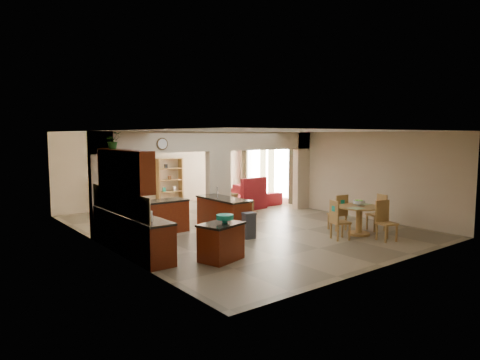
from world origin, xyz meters
TOP-DOWN VIEW (x-y plane):
  - floor at (0.00, 0.00)m, footprint 10.00×10.00m
  - ceiling at (0.00, 0.00)m, footprint 10.00×10.00m
  - wall_back at (0.00, 5.00)m, footprint 8.00×0.00m
  - wall_front at (0.00, -5.00)m, footprint 8.00×0.00m
  - wall_left at (-4.00, 0.00)m, footprint 0.00×10.00m
  - wall_right at (4.00, 0.00)m, footprint 0.00×10.00m
  - partition_left_pier at (-3.70, 1.00)m, footprint 0.60×0.25m
  - partition_center_pier at (0.00, 1.00)m, footprint 0.80×0.25m
  - partition_right_pier at (3.70, 1.00)m, footprint 0.60×0.25m
  - partition_header at (0.00, 1.00)m, footprint 8.00×0.25m
  - kitchen_counter at (-3.26, -0.25)m, footprint 2.52×3.29m
  - upper_cabinets at (-3.82, -0.80)m, footprint 0.35×2.40m
  - peninsula at (-0.60, -0.11)m, footprint 0.70×1.85m
  - wall_clock at (-2.00, 0.85)m, footprint 0.34×0.03m
  - rug at (1.20, 2.10)m, footprint 1.60×1.30m
  - fireplace at (-1.60, 4.83)m, footprint 1.60×0.35m
  - shelving_unit at (0.35, 4.82)m, footprint 1.00×0.32m
  - window_a at (3.97, 2.30)m, footprint 0.02×0.90m
  - window_b at (3.97, 4.00)m, footprint 0.02×0.90m
  - glazed_door at (3.97, 3.15)m, footprint 0.02×0.70m
  - drape_a_left at (3.93, 1.70)m, footprint 0.10×0.28m
  - drape_a_right at (3.93, 2.90)m, footprint 0.10×0.28m
  - drape_b_left at (3.93, 3.40)m, footprint 0.10×0.28m
  - drape_b_right at (3.93, 4.60)m, footprint 0.10×0.28m
  - ceiling_fan at (1.50, 3.00)m, footprint 1.00×1.00m
  - kitchen_island at (-2.42, -2.56)m, footprint 1.08×0.90m
  - teal_bowl at (-2.32, -2.58)m, footprint 0.38×0.38m
  - trash_can at (-0.71, -1.41)m, footprint 0.34×0.30m
  - dining_table at (1.91, -2.92)m, footprint 1.15×1.15m
  - fruit_bowl at (1.94, -2.87)m, footprint 0.31×0.31m
  - sofa at (3.30, 3.19)m, footprint 2.35×0.94m
  - chaise at (2.12, 2.20)m, footprint 1.25×1.05m
  - armchair at (0.91, 2.03)m, footprint 0.94×0.95m
  - ottoman at (1.55, 1.71)m, footprint 0.76×0.76m
  - plant at (-3.82, -0.18)m, footprint 0.38×0.34m
  - chair_north at (1.91, -2.24)m, footprint 0.49×0.49m
  - chair_east at (2.82, -2.90)m, footprint 0.53×0.53m
  - chair_south at (1.93, -3.69)m, footprint 0.52×0.52m
  - chair_west at (1.01, -2.92)m, footprint 0.54×0.54m

SIDE VIEW (x-z plane):
  - floor at x=0.00m, z-range 0.00..0.00m
  - rug at x=1.20m, z-range 0.00..0.01m
  - ottoman at x=1.55m, z-range 0.00..0.42m
  - chaise at x=2.12m, z-range 0.00..0.47m
  - trash_can at x=-0.71m, z-range 0.00..0.63m
  - sofa at x=3.30m, z-range 0.00..0.68m
  - armchair at x=0.91m, z-range 0.00..0.69m
  - kitchen_island at x=-2.42m, z-range 0.00..0.81m
  - peninsula at x=-0.60m, z-range 0.00..0.91m
  - kitchen_counter at x=-3.26m, z-range -0.27..1.20m
  - dining_table at x=1.91m, z-range 0.13..0.91m
  - chair_north at x=1.91m, z-range 0.04..1.07m
  - chair_east at x=2.82m, z-range 0.04..1.07m
  - chair_south at x=1.93m, z-range 0.04..1.07m
  - chair_west at x=1.01m, z-range 0.04..1.07m
  - fireplace at x=-1.60m, z-range 0.01..1.21m
  - fruit_bowl at x=1.94m, z-range 0.79..0.95m
  - shelving_unit at x=0.35m, z-range 0.00..1.80m
  - teal_bowl at x=-2.32m, z-range 0.81..0.99m
  - glazed_door at x=3.97m, z-range 0.00..2.10m
  - partition_center_pier at x=0.00m, z-range 0.00..2.20m
  - drape_a_left at x=3.93m, z-range 0.05..2.35m
  - drape_a_right at x=3.93m, z-range 0.05..2.35m
  - drape_b_left at x=3.93m, z-range 0.05..2.35m
  - drape_b_right at x=3.93m, z-range 0.05..2.35m
  - window_a at x=3.97m, z-range 0.25..2.15m
  - window_b at x=3.97m, z-range 0.25..2.15m
  - partition_left_pier at x=-3.70m, z-range 0.00..2.80m
  - partition_right_pier at x=3.70m, z-range 0.00..2.80m
  - wall_back at x=0.00m, z-range -2.60..5.40m
  - wall_front at x=0.00m, z-range -2.60..5.40m
  - wall_left at x=-4.00m, z-range -3.60..6.40m
  - wall_right at x=4.00m, z-range -3.60..6.40m
  - upper_cabinets at x=-3.82m, z-range 1.47..2.37m
  - wall_clock at x=-2.00m, z-range 2.28..2.62m
  - partition_header at x=0.00m, z-range 2.20..2.80m
  - ceiling_fan at x=1.50m, z-range 2.51..2.61m
  - plant at x=-3.82m, z-range 2.37..2.76m
  - ceiling at x=0.00m, z-range 2.80..2.80m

